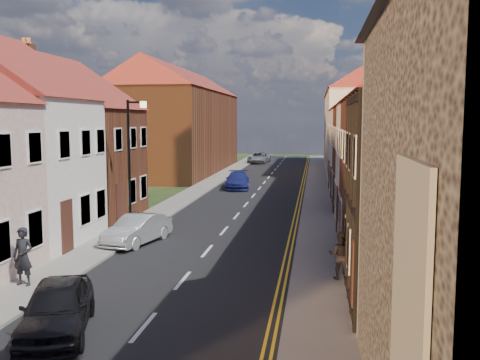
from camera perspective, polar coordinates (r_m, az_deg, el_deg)
name	(u,v)px	position (r m, az deg, el deg)	size (l,w,h in m)	color
road	(246,205)	(33.29, 0.64, -2.64)	(7.00, 90.00, 0.02)	black
pavement_left	(177,202)	(34.12, -6.71, -2.38)	(1.80, 90.00, 0.12)	gray
pavement_right	(317,205)	(33.00, 8.24, -2.70)	(1.80, 90.00, 0.12)	gray
cottage_r_white_near	(453,141)	(21.31, 21.81, 3.87)	(8.30, 6.00, 9.00)	brown
cottage_r_cream_mid	(424,137)	(26.58, 19.07, 4.40)	(8.30, 5.20, 9.00)	white
cottage_r_pink	(406,134)	(31.90, 17.24, 4.73)	(8.30, 6.00, 9.00)	brown
cottage_r_white_far	(392,132)	(37.24, 15.93, 4.98)	(8.30, 5.20, 9.00)	white
cottage_r_cream_far	(382,130)	(42.60, 14.95, 5.15)	(8.30, 6.00, 9.00)	white
cottage_l_pink	(55,137)	(29.73, -19.11, 4.37)	(8.30, 6.30, 8.80)	brown
block_right_far	(365,120)	(57.81, 13.18, 6.29)	(8.30, 24.20, 10.50)	white
block_left_far	(180,120)	(54.32, -6.40, 6.42)	(8.30, 24.20, 10.50)	brown
lamppost	(131,159)	(24.06, -11.55, 2.20)	(0.88, 0.15, 6.00)	black
car_near	(57,308)	(14.24, -18.94, -12.75)	(1.56, 3.87, 1.32)	black
car_mid	(138,229)	(23.22, -10.88, -5.20)	(1.32, 3.79, 1.25)	#A5A8AD
car_far	(238,180)	(40.95, -0.25, -0.04)	(1.80, 4.44, 1.29)	navy
car_distant	(259,158)	(65.38, 2.04, 2.40)	(2.23, 4.85, 1.35)	#97989E
pedestrian_right	(340,255)	(17.73, 10.65, -7.90)	(0.76, 0.59, 1.56)	#2A2321
pedestrian_left_b	(23,256)	(18.07, -22.14, -7.57)	(0.67, 0.44, 1.82)	black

